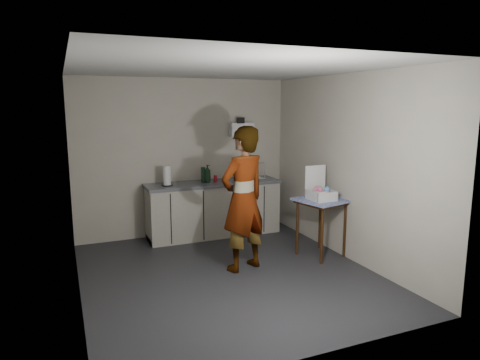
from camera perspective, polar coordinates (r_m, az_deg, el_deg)
name	(u,v)px	position (r m, az deg, el deg)	size (l,w,h in m)	color
ground	(228,274)	(5.68, -1.57, -12.45)	(4.00, 4.00, 0.00)	#242328
wall_back	(185,158)	(7.19, -7.40, 2.97)	(3.60, 0.02, 2.60)	#B5B09E
wall_right	(346,167)	(6.19, 14.01, 1.63)	(0.02, 4.00, 2.60)	#B5B09E
wall_left	(74,186)	(4.97, -21.24, -0.73)	(0.02, 4.00, 2.60)	#B5B09E
ceiling	(227,68)	(5.27, -1.70, 14.64)	(3.60, 4.00, 0.01)	silver
kitchen_counter	(214,210)	(7.20, -3.54, -4.04)	(2.24, 0.62, 0.91)	black
wall_shelf	(241,130)	(7.42, 0.18, 6.72)	(0.42, 0.18, 0.37)	white
side_table	(322,206)	(6.25, 10.83, -3.47)	(0.78, 0.78, 0.84)	#3B1D0D
standing_man	(243,199)	(5.58, 0.44, -2.56)	(0.70, 0.46, 1.91)	#B2A593
soap_bottle	(207,174)	(7.03, -4.37, 0.85)	(0.11, 0.11, 0.29)	black
soda_can	(215,179)	(7.09, -3.30, 0.20)	(0.06, 0.06, 0.11)	red
dark_bottle	(203,175)	(7.04, -4.92, 0.69)	(0.07, 0.07, 0.25)	black
paper_towel	(167,176)	(6.82, -9.72, 0.48)	(0.18, 0.18, 0.32)	black
dish_rack	(250,175)	(7.32, 1.30, 0.65)	(0.45, 0.33, 0.31)	silver
bakery_box	(321,192)	(6.16, 10.70, -1.62)	(0.34, 0.35, 0.47)	white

